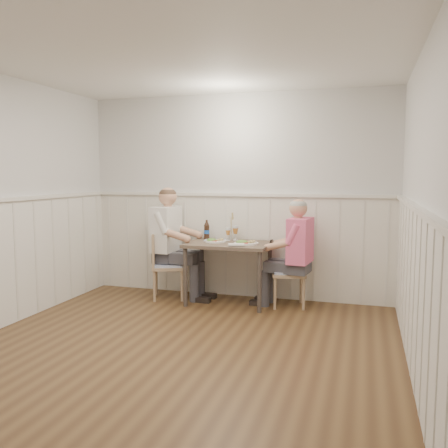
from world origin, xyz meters
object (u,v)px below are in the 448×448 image
Objects in this scene: beer_bottle at (207,231)px; grass_vase at (230,227)px; diner_cream at (169,251)px; chair_right at (293,270)px; chair_left at (164,263)px; man_in_pink at (296,262)px; dining_table at (229,250)px.

grass_vase is (0.31, 0.01, 0.06)m from beer_bottle.
diner_cream is 5.80× the size of beer_bottle.
grass_vase is at bearing 169.41° from chair_right.
chair_left is at bearing -153.21° from beer_bottle.
man_in_pink reaches higher than beer_bottle.
diner_cream is (-1.63, 0.02, 0.05)m from man_in_pink.
beer_bottle is (-1.14, 0.14, 0.42)m from chair_right.
dining_table is 4.05× the size of beer_bottle.
chair_left is 0.96m from grass_vase.
man_in_pink is 0.96m from grass_vase.
dining_table is 0.47m from beer_bottle.
diner_cream reaches higher than man_in_pink.
chair_right is at bearing 3.66° from chair_left.
chair_right is 1.59m from diner_cream.
chair_left is at bearing -178.17° from man_in_pink.
diner_cream reaches higher than dining_table.
diner_cream is at bearing -159.19° from beer_bottle.
dining_table is at bearing -3.74° from diner_cream.
dining_table is 0.76× the size of man_in_pink.
man_in_pink is at bearing 1.83° from chair_left.
dining_table is at bearing 1.51° from chair_left.
diner_cream reaches higher than beer_bottle.
chair_left reaches higher than dining_table.
diner_cream is (-1.59, -0.03, 0.16)m from chair_right.
chair_right is at bearing -7.15° from beer_bottle.
beer_bottle reaches higher than chair_left.
dining_table is 0.81m from diner_cream.
grass_vase is at bearing 2.04° from beer_bottle.
grass_vase reaches higher than dining_table.
chair_left is 0.17m from diner_cream.
chair_right is 0.96m from grass_vase.
chair_right is 0.62× the size of man_in_pink.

